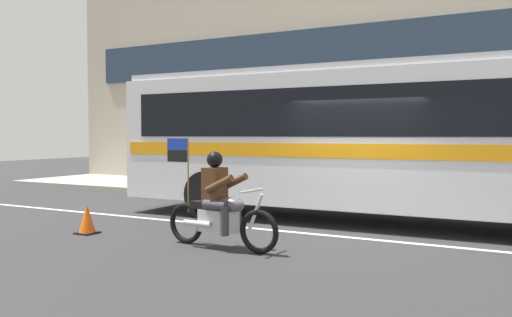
{
  "coord_description": "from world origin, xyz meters",
  "views": [
    {
      "loc": [
        3.0,
        -9.62,
        1.83
      ],
      "look_at": [
        -1.8,
        -0.59,
        1.37
      ],
      "focal_mm": 36.99,
      "sensor_mm": 36.0,
      "label": 1
    }
  ],
  "objects_px": {
    "transit_bus": "(381,132)",
    "motorcycle_with_rider": "(219,207)",
    "fire_hydrant": "(459,188)",
    "traffic_cone": "(87,220)"
  },
  "relations": [
    {
      "from": "transit_bus",
      "to": "motorcycle_with_rider",
      "type": "height_order",
      "value": "transit_bus"
    },
    {
      "from": "motorcycle_with_rider",
      "to": "traffic_cone",
      "type": "height_order",
      "value": "motorcycle_with_rider"
    },
    {
      "from": "transit_bus",
      "to": "traffic_cone",
      "type": "relative_size",
      "value": 20.69
    },
    {
      "from": "transit_bus",
      "to": "motorcycle_with_rider",
      "type": "xyz_separation_m",
      "value": [
        -1.66,
        -3.63,
        -1.22
      ]
    },
    {
      "from": "transit_bus",
      "to": "motorcycle_with_rider",
      "type": "distance_m",
      "value": 4.18
    },
    {
      "from": "transit_bus",
      "to": "traffic_cone",
      "type": "bearing_deg",
      "value": -140.49
    },
    {
      "from": "motorcycle_with_rider",
      "to": "transit_bus",
      "type": "bearing_deg",
      "value": 65.42
    },
    {
      "from": "fire_hydrant",
      "to": "traffic_cone",
      "type": "distance_m",
      "value": 8.74
    },
    {
      "from": "motorcycle_with_rider",
      "to": "traffic_cone",
      "type": "relative_size",
      "value": 3.99
    },
    {
      "from": "transit_bus",
      "to": "fire_hydrant",
      "type": "bearing_deg",
      "value": 67.76
    }
  ]
}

